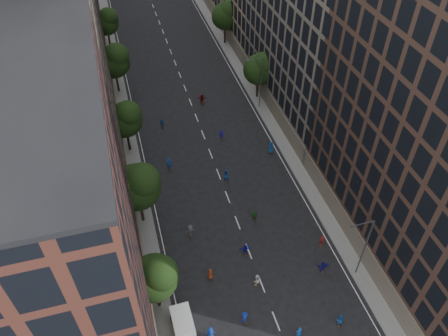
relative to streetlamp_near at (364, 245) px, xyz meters
name	(u,v)px	position (x,y,z in m)	size (l,w,h in m)	color
ground	(204,137)	(-10.37, 28.00, -5.17)	(240.00, 240.00, 0.00)	black
sidewalk_left	(119,121)	(-22.37, 35.50, -5.09)	(4.00, 105.00, 0.15)	slate
sidewalk_right	(262,97)	(1.63, 35.50, -5.09)	(4.00, 105.00, 0.15)	slate
bldg_left_a	(40,263)	(-29.37, -1.00, 9.83)	(14.00, 22.00, 30.00)	#552A20
bldg_left_b	(41,73)	(-29.37, 23.00, 11.83)	(14.00, 26.00, 34.00)	#8F7C5E
bldg_left_c	(50,13)	(-29.37, 46.00, 8.83)	(14.00, 20.00, 28.00)	#552A20
bldg_right_b	(324,6)	(8.63, 32.00, 11.33)	(14.00, 28.00, 33.00)	#6B6258
tree_left_1	(156,277)	(-21.39, 1.86, 0.38)	(4.80, 4.80, 8.21)	black
tree_left_2	(139,185)	(-21.36, 13.83, 1.19)	(5.60, 5.60, 9.45)	black
tree_left_3	(125,118)	(-21.38, 27.85, 0.65)	(5.00, 5.00, 8.58)	black
tree_left_4	(114,60)	(-21.37, 43.84, 0.93)	(5.40, 5.40, 9.08)	black
tree_left_5	(107,21)	(-21.39, 59.86, 0.51)	(4.80, 4.80, 8.33)	black
tree_right_a	(260,68)	(1.02, 35.85, 0.46)	(5.00, 5.00, 8.39)	black
tree_right_b	(226,15)	(1.02, 55.85, 0.79)	(5.20, 5.20, 8.83)	black
streetlamp_near	(364,245)	(0.00, 0.00, 0.00)	(2.64, 0.22, 9.06)	#595B60
streetlamp_far	(260,80)	(0.00, 33.00, 0.00)	(2.64, 0.22, 9.06)	#595B60
cargo_van	(184,328)	(-19.67, -1.86, -3.93)	(2.16, 4.47, 2.36)	silver
skater_0	(211,334)	(-17.26, -2.94, -4.21)	(0.93, 0.61, 1.91)	#1538AF
skater_1	(299,333)	(-8.88, -5.15, -4.28)	(0.64, 0.42, 1.77)	blue
skater_2	(339,320)	(-4.39, -4.99, -4.36)	(0.78, 0.61, 1.61)	#154EB2
skater_3	(244,318)	(-13.53, -2.15, -4.37)	(1.03, 0.59, 1.60)	#152BAC
skater_5	(323,267)	(-3.26, 1.26, -4.41)	(1.41, 0.45, 1.52)	#141296
skater_6	(210,274)	(-15.56, 3.77, -4.41)	(0.74, 0.48, 1.52)	maroon
skater_7	(321,240)	(-1.87, 4.66, -4.39)	(0.57, 0.37, 1.57)	maroon
skater_8	(256,280)	(-10.98, 1.59, -4.33)	(0.82, 0.64, 1.68)	silver
skater_9	(190,231)	(-16.39, 10.22, -4.36)	(1.05, 0.60, 1.62)	#49494E
skater_10	(255,215)	(-8.18, 10.41, -4.34)	(0.97, 0.40, 1.66)	#1C5F1C
skater_11	(245,250)	(-10.86, 5.83, -4.42)	(1.39, 0.44, 1.50)	#131B9D
skater_12	(271,148)	(-1.87, 21.81, -4.24)	(0.91, 0.59, 1.86)	#114591
skater_13	(169,163)	(-16.67, 22.45, -4.22)	(0.70, 0.46, 1.91)	#164AB6
skater_14	(226,176)	(-9.80, 18.00, -4.24)	(0.91, 0.71, 1.86)	blue
skater_15	(221,135)	(-8.00, 26.79, -4.40)	(0.99, 0.57, 1.53)	#18118D
skater_16	(162,123)	(-16.03, 31.95, -4.33)	(0.98, 0.41, 1.67)	#1445A6
skater_17	(202,99)	(-8.57, 36.60, -4.28)	(1.65, 0.53, 1.78)	maroon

